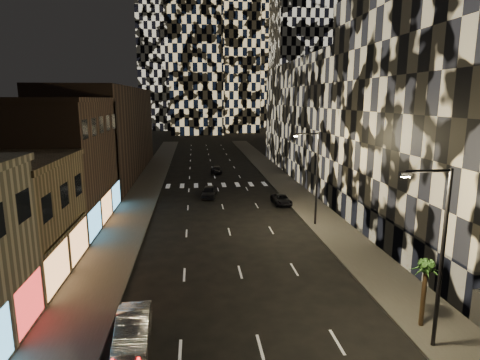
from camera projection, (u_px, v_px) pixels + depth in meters
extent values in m
cube|color=#47443F|center=(147.00, 186.00, 57.01)|extent=(4.00, 120.00, 0.15)
cube|color=#47443F|center=(284.00, 183.00, 59.22)|extent=(4.00, 120.00, 0.15)
cube|color=#4C4C47|center=(162.00, 186.00, 57.24)|extent=(0.20, 120.00, 0.15)
cube|color=#4C4C47|center=(270.00, 183.00, 58.99)|extent=(0.20, 120.00, 0.15)
cube|color=#493529|center=(51.00, 164.00, 39.00)|extent=(10.00, 15.00, 12.00)
cube|color=#493529|center=(108.00, 132.00, 64.60)|extent=(10.00, 40.00, 14.00)
cube|color=#232326|center=(473.00, 114.00, 33.32)|extent=(16.00, 25.00, 22.00)
cube|color=#383838|center=(376.00, 227.00, 34.36)|extent=(0.60, 25.00, 3.00)
cube|color=#232326|center=(336.00, 119.00, 65.36)|extent=(16.00, 40.00, 18.00)
cylinder|color=black|center=(442.00, 261.00, 19.20)|extent=(0.20, 0.20, 9.00)
cylinder|color=black|center=(429.00, 171.00, 18.21)|extent=(2.20, 0.14, 0.14)
cube|color=black|center=(406.00, 174.00, 18.11)|extent=(0.50, 0.25, 0.18)
cube|color=#FFEAB2|center=(405.00, 177.00, 18.13)|extent=(0.35, 0.18, 0.06)
cylinder|color=black|center=(317.00, 179.00, 38.68)|extent=(0.20, 0.20, 9.00)
cylinder|color=black|center=(307.00, 134.00, 37.68)|extent=(2.20, 0.14, 0.14)
cube|color=black|center=(296.00, 135.00, 37.59)|extent=(0.50, 0.25, 0.18)
cube|color=#FFEAB2|center=(296.00, 136.00, 37.61)|extent=(0.35, 0.18, 0.06)
imported|color=#A3A2A7|center=(133.00, 329.00, 20.35)|extent=(1.89, 4.79, 1.55)
imported|color=black|center=(209.00, 192.00, 50.70)|extent=(2.21, 4.44, 1.46)
imported|color=black|center=(217.00, 169.00, 67.49)|extent=(1.79, 4.23, 1.22)
imported|color=black|center=(281.00, 200.00, 47.34)|extent=(1.99, 4.20, 1.16)
cylinder|color=#47331E|center=(423.00, 298.00, 21.56)|extent=(0.24, 0.24, 3.24)
sphere|color=#244E1B|center=(426.00, 267.00, 21.21)|extent=(0.71, 0.71, 0.71)
cone|color=#244E1B|center=(431.00, 268.00, 21.21)|extent=(1.43, 0.47, 0.85)
cone|color=#244E1B|center=(428.00, 266.00, 21.41)|extent=(1.21, 1.18, 0.85)
cone|color=#244E1B|center=(423.00, 266.00, 21.46)|extent=(0.41, 1.42, 0.85)
cone|color=#244E1B|center=(421.00, 267.00, 21.33)|extent=(1.33, 1.01, 0.85)
cone|color=#244E1B|center=(423.00, 269.00, 21.11)|extent=(1.42, 0.71, 0.85)
cone|color=#244E1B|center=(427.00, 270.00, 20.98)|extent=(0.76, 1.41, 0.85)
cone|color=#244E1B|center=(431.00, 269.00, 21.02)|extent=(0.96, 1.35, 0.85)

